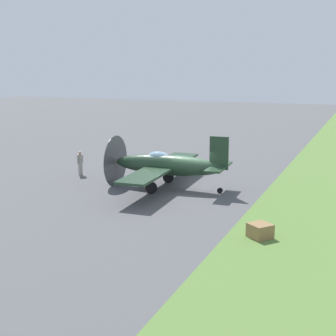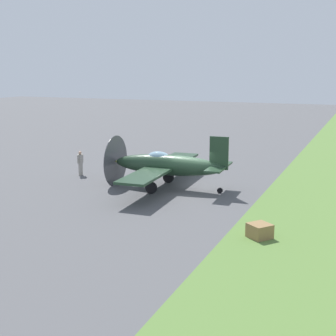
% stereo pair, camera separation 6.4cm
% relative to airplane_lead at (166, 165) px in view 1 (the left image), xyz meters
% --- Properties ---
extents(ground_plane, '(160.00, 160.00, 0.00)m').
position_rel_airplane_lead_xyz_m(ground_plane, '(0.25, -1.74, -1.51)').
color(ground_plane, '#515154').
extents(airplane_lead, '(10.09, 7.99, 3.60)m').
position_rel_airplane_lead_xyz_m(airplane_lead, '(0.00, 0.00, 0.00)').
color(airplane_lead, '#233D28').
rests_on(airplane_lead, ground).
extents(ground_crew_chief, '(0.63, 0.38, 1.73)m').
position_rel_airplane_lead_xyz_m(ground_crew_chief, '(1.15, 7.02, -0.59)').
color(ground_crew_chief, '#9E998E').
rests_on(ground_crew_chief, ground).
extents(supply_crate, '(1.26, 1.26, 0.64)m').
position_rel_airplane_lead_xyz_m(supply_crate, '(-6.65, -7.41, -1.19)').
color(supply_crate, olive).
rests_on(supply_crate, ground).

